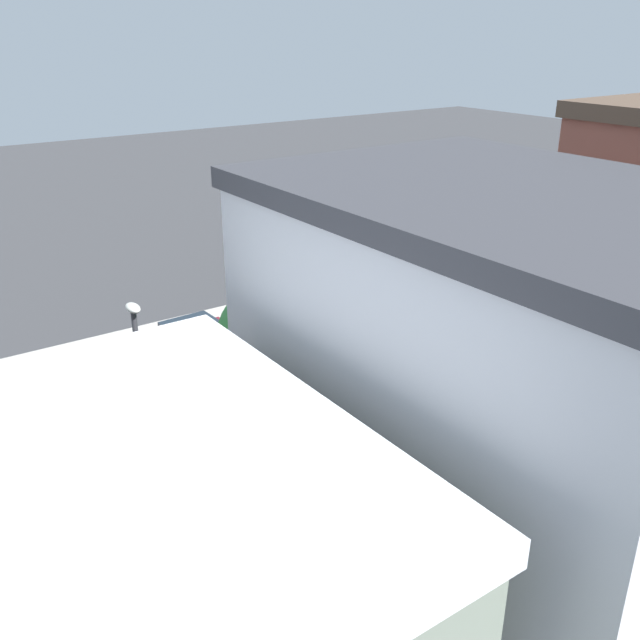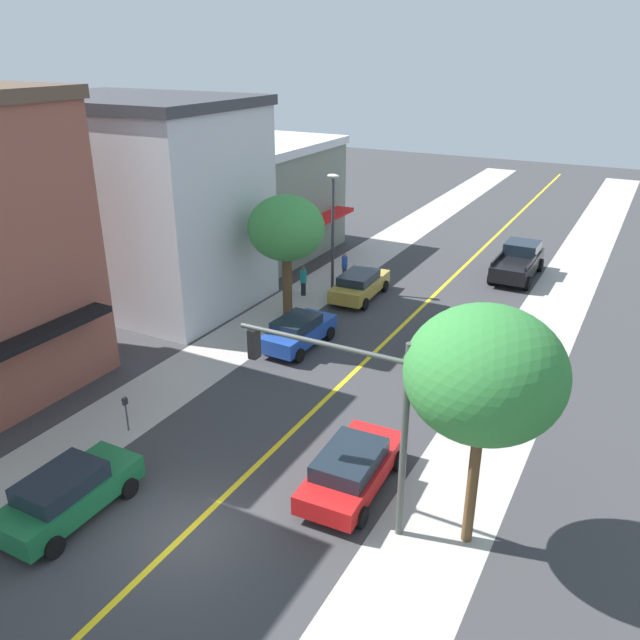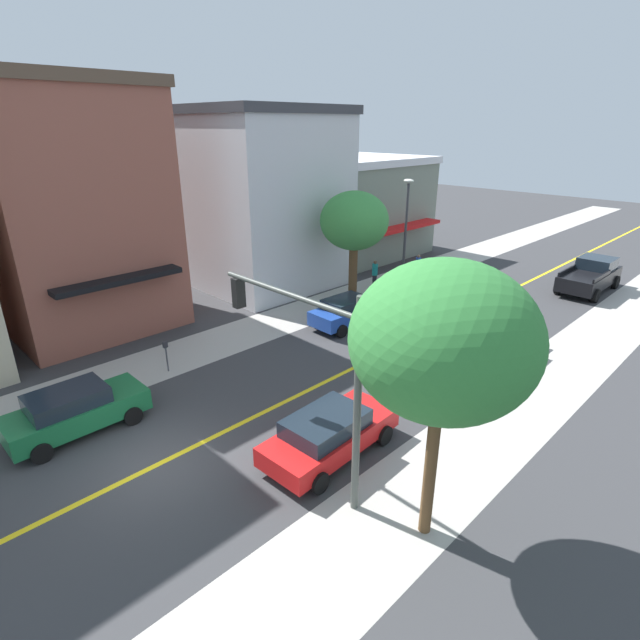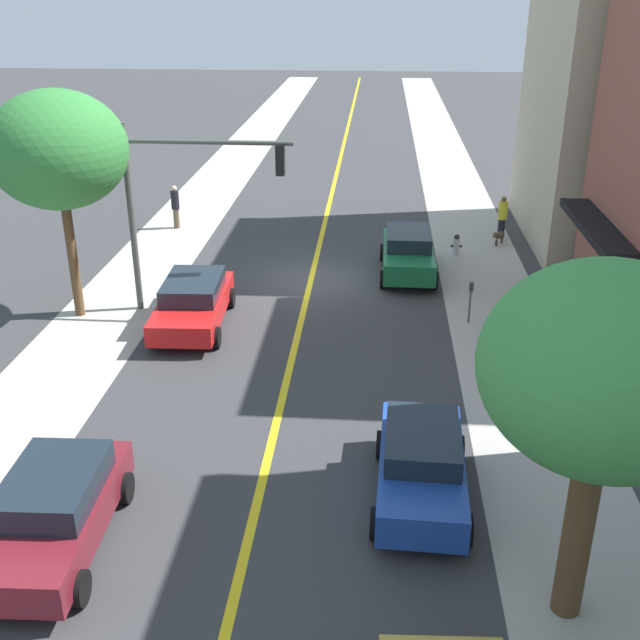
% 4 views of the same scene
% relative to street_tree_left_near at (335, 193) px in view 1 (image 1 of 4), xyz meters
% --- Properties ---
extents(ground_plane, '(140.00, 140.00, 0.00)m').
position_rel_street_tree_left_near_xyz_m(ground_plane, '(-7.14, -3.60, -5.27)').
color(ground_plane, '#38383A').
extents(sidewalk_left, '(3.22, 126.00, 0.01)m').
position_rel_street_tree_left_near_xyz_m(sidewalk_left, '(-13.39, -3.60, -5.26)').
color(sidewalk_left, '#ADA8A0').
rests_on(sidewalk_left, ground).
extents(sidewalk_right, '(3.22, 126.00, 0.01)m').
position_rel_street_tree_left_near_xyz_m(sidewalk_right, '(-0.89, -3.60, -5.26)').
color(sidewalk_right, '#ADA8A0').
rests_on(sidewalk_right, ground).
extents(road_centerline_stripe, '(0.20, 126.00, 0.00)m').
position_rel_street_tree_left_near_xyz_m(road_centerline_stripe, '(-7.14, -3.60, -5.26)').
color(road_centerline_stripe, yellow).
rests_on(road_centerline_stripe, ground).
extents(tan_rowhouse, '(11.84, 8.50, 10.57)m').
position_rel_street_tree_left_near_xyz_m(tan_rowhouse, '(-20.94, 10.47, 0.04)').
color(tan_rowhouse, silver).
rests_on(tan_rowhouse, ground).
extents(street_tree_left_near, '(4.12, 4.12, 7.04)m').
position_rel_street_tree_left_near_xyz_m(street_tree_left_near, '(0.00, 0.00, 0.00)').
color(street_tree_left_near, brown).
rests_on(street_tree_left_near, ground).
extents(street_tree_right_corner, '(3.78, 3.78, 6.25)m').
position_rel_street_tree_left_near_xyz_m(street_tree_right_corner, '(-12.83, 11.67, -0.68)').
color(street_tree_right_corner, brown).
rests_on(street_tree_right_corner, ground).
extents(fire_hydrant, '(0.44, 0.24, 0.83)m').
position_rel_street_tree_left_near_xyz_m(fire_hydrant, '(-12.57, -6.83, -4.85)').
color(fire_hydrant, silver).
rests_on(fire_hydrant, ground).
extents(parking_meter, '(0.12, 0.18, 1.34)m').
position_rel_street_tree_left_near_xyz_m(parking_meter, '(-12.40, -0.32, -4.38)').
color(parking_meter, '#4C4C51').
rests_on(parking_meter, ground).
extents(traffic_light_mast, '(5.22, 0.32, 6.00)m').
position_rel_street_tree_left_near_xyz_m(traffic_light_mast, '(-3.43, -0.66, -1.27)').
color(traffic_light_mast, '#474C47').
rests_on(traffic_light_mast, ground).
extents(street_lamp, '(0.70, 0.36, 6.56)m').
position_rel_street_tree_left_near_xyz_m(street_lamp, '(-12.56, 16.15, -1.22)').
color(street_lamp, '#38383D').
rests_on(street_lamp, ground).
extents(red_sedan_right_curb, '(2.25, 4.70, 1.47)m').
position_rel_street_tree_left_near_xyz_m(red_sedan_right_curb, '(-3.85, 0.50, -4.49)').
color(red_sedan_right_curb, red).
rests_on(red_sedan_right_curb, ground).
extents(green_sedan_left_curb, '(2.01, 4.37, 1.58)m').
position_rel_street_tree_left_near_xyz_m(green_sedan_left_curb, '(-10.60, -4.59, -4.44)').
color(green_sedan_left_curb, '#196638').
rests_on(green_sedan_left_curb, ground).
extents(gold_sedan_left_curb, '(2.19, 4.69, 1.50)m').
position_rel_street_tree_left_near_xyz_m(gold_sedan_left_curb, '(-10.64, 15.68, -4.47)').
color(gold_sedan_left_curb, '#B29338').
rests_on(gold_sedan_left_curb, ground).
extents(maroon_sedan_right_curb, '(2.17, 4.36, 1.52)m').
position_rel_street_tree_left_near_xyz_m(maroon_sedan_right_curb, '(-3.57, 10.73, -4.47)').
color(maroon_sedan_right_curb, maroon).
rests_on(maroon_sedan_right_curb, ground).
extents(blue_sedan_left_curb, '(2.05, 4.20, 1.49)m').
position_rel_street_tree_left_near_xyz_m(blue_sedan_left_curb, '(-10.49, 8.70, -4.48)').
color(blue_sedan_left_curb, '#1E429E').
rests_on(blue_sedan_left_curb, ground).
extents(pedestrian_blue_shirt, '(0.35, 0.35, 1.60)m').
position_rel_street_tree_left_near_xyz_m(pedestrian_blue_shirt, '(-12.75, 18.09, -4.43)').
color(pedestrian_blue_shirt, '#33384C').
rests_on(pedestrian_blue_shirt, ground).
extents(pedestrian_black_shirt, '(0.34, 0.34, 1.86)m').
position_rel_street_tree_left_near_xyz_m(pedestrian_black_shirt, '(-0.78, -9.53, -4.27)').
color(pedestrian_black_shirt, brown).
rests_on(pedestrian_black_shirt, ground).
extents(pedestrian_teal_shirt, '(0.36, 0.36, 1.70)m').
position_rel_street_tree_left_near_xyz_m(pedestrian_teal_shirt, '(-13.57, 14.60, -4.37)').
color(pedestrian_teal_shirt, black).
rests_on(pedestrian_teal_shirt, ground).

